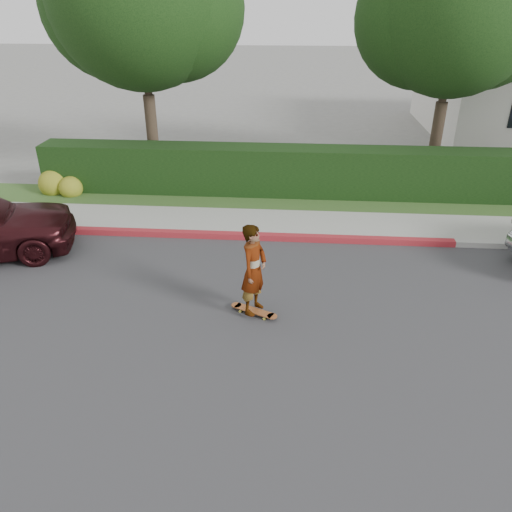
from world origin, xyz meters
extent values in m
plane|color=slate|center=(0.00, 0.00, 0.00)|extent=(120.00, 120.00, 0.00)
cube|color=#2D2D30|center=(0.00, 0.00, 0.01)|extent=(60.00, 8.00, 0.01)
cube|color=#9E9E99|center=(0.00, 4.10, 0.07)|extent=(60.00, 0.20, 0.15)
cube|color=maroon|center=(-5.00, 4.10, 0.08)|extent=(12.00, 0.21, 0.15)
cube|color=gray|center=(0.00, 5.00, 0.06)|extent=(60.00, 1.60, 0.12)
cube|color=#2D4C1E|center=(0.00, 6.60, 0.05)|extent=(60.00, 1.60, 0.10)
cube|color=black|center=(-3.00, 7.20, 0.75)|extent=(15.00, 1.00, 1.50)
sphere|color=#2D4C19|center=(-10.20, 6.80, 0.35)|extent=(0.90, 0.90, 0.90)
sphere|color=#2D4C19|center=(-9.60, 6.60, 0.30)|extent=(0.70, 0.70, 0.70)
cylinder|color=#33261C|center=(-7.50, 8.50, 1.35)|extent=(0.36, 0.36, 2.70)
cylinder|color=#33261C|center=(-7.50, 8.50, 3.38)|extent=(0.24, 0.24, 2.25)
sphere|color=black|center=(-8.30, 8.90, 5.20)|extent=(4.42, 4.42, 4.42)
sphere|color=black|center=(-6.60, 8.80, 5.10)|extent=(4.16, 4.16, 4.16)
cylinder|color=#33261C|center=(1.50, 9.00, 1.26)|extent=(0.36, 0.36, 2.52)
cylinder|color=#33261C|center=(1.50, 9.00, 3.15)|extent=(0.24, 0.24, 2.10)
sphere|color=black|center=(1.50, 9.00, 5.04)|extent=(4.80, 4.80, 4.80)
sphere|color=black|center=(0.70, 9.40, 4.84)|extent=(4.08, 4.08, 4.08)
sphere|color=black|center=(2.40, 9.30, 4.74)|extent=(3.84, 3.84, 3.84)
cylinder|color=gold|center=(-3.88, 0.83, 0.03)|extent=(0.06, 0.05, 0.05)
cylinder|color=gold|center=(-3.82, 0.96, 0.03)|extent=(0.06, 0.05, 0.05)
cylinder|color=gold|center=(-3.41, 0.61, 0.03)|extent=(0.06, 0.05, 0.05)
cylinder|color=gold|center=(-3.35, 0.75, 0.03)|extent=(0.06, 0.05, 0.05)
cube|color=silver|center=(-3.85, 0.89, 0.07)|extent=(0.10, 0.16, 0.02)
cube|color=silver|center=(-3.38, 0.68, 0.07)|extent=(0.10, 0.16, 0.02)
cube|color=brown|center=(-3.62, 0.79, 0.09)|extent=(0.79, 0.50, 0.02)
cylinder|color=brown|center=(-3.97, 0.95, 0.09)|extent=(0.25, 0.25, 0.02)
cylinder|color=brown|center=(-3.26, 0.62, 0.09)|extent=(0.25, 0.25, 0.02)
imported|color=white|center=(-3.62, 0.79, 0.98)|extent=(0.65, 0.76, 1.76)
camera|label=1|loc=(-2.96, -7.10, 5.38)|focal=35.00mm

